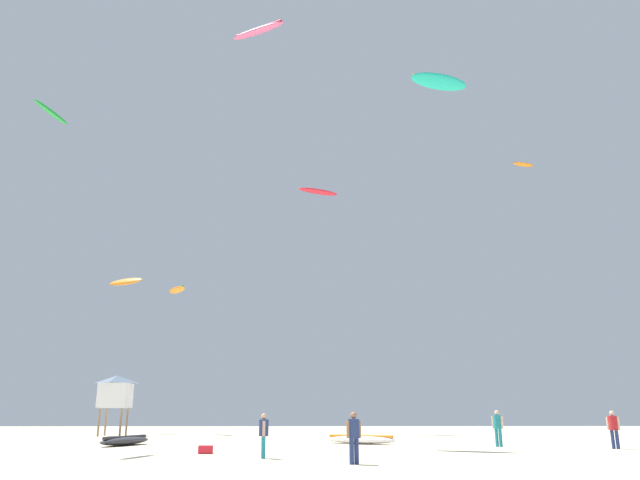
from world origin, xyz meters
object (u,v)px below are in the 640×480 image
object	(u,v)px
kite_aloft_6	(258,31)
kite_grounded_near	(125,441)
person_foreground	(354,433)
person_right	(613,426)
kite_aloft_1	(318,192)
kite_aloft_7	(51,112)
person_left	(498,425)
kite_grounded_mid	(361,440)
kite_aloft_2	(439,82)
kite_aloft_4	(523,164)
kite_aloft_3	(126,282)
kite_aloft_0	(177,290)
cooler_box	(206,450)
lifeguard_tower	(116,391)
person_midground	(264,432)

from	to	relation	value
kite_aloft_6	kite_grounded_near	bearing A→B (deg)	-169.95
kite_grounded_near	person_foreground	bearing A→B (deg)	-47.61
person_right	kite_aloft_6	size ratio (longest dim) A/B	0.44
kite_aloft_1	kite_aloft_7	xyz separation A→B (m)	(-14.20, -21.72, -3.83)
person_left	kite_grounded_mid	distance (m)	7.11
person_foreground	kite_aloft_2	bearing A→B (deg)	-53.72
kite_aloft_1	kite_aloft_4	world-z (taller)	kite_aloft_4
kite_aloft_4	kite_aloft_6	size ratio (longest dim) A/B	0.61
kite_aloft_6	kite_aloft_3	bearing A→B (deg)	125.01
kite_aloft_0	kite_aloft_3	size ratio (longest dim) A/B	0.81
kite_aloft_2	kite_aloft_7	bearing A→B (deg)	-166.67
kite_grounded_mid	cooler_box	world-z (taller)	kite_grounded_mid
person_right	kite_aloft_1	distance (m)	31.66
cooler_box	kite_aloft_4	world-z (taller)	kite_aloft_4
person_foreground	kite_aloft_4	world-z (taller)	kite_aloft_4
lifeguard_tower	cooler_box	xyz separation A→B (m)	(9.44, -18.70, -2.89)
person_midground	kite_aloft_2	world-z (taller)	kite_aloft_2
kite_grounded_near	kite_aloft_4	distance (m)	44.48
kite_aloft_0	kite_aloft_2	distance (m)	26.82
kite_aloft_1	person_foreground	bearing A→B (deg)	-88.92
kite_grounded_mid	kite_aloft_4	size ratio (longest dim) A/B	1.70
cooler_box	kite_aloft_2	bearing A→B (deg)	31.22
person_foreground	lifeguard_tower	xyz separation A→B (m)	(-15.08, 24.04, 2.09)
kite_aloft_6	kite_aloft_7	xyz separation A→B (m)	(-10.02, -5.08, -8.52)
person_left	kite_aloft_6	world-z (taller)	kite_aloft_6
person_right	kite_aloft_0	world-z (taller)	kite_aloft_0
kite_aloft_6	person_right	bearing A→B (deg)	-15.05
kite_aloft_2	person_midground	bearing A→B (deg)	-133.99
person_midground	kite_aloft_2	size ratio (longest dim) A/B	0.39
cooler_box	kite_aloft_6	distance (m)	25.95
person_foreground	cooler_box	distance (m)	7.81
kite_grounded_mid	kite_aloft_7	xyz separation A→B (m)	(-16.11, -5.12, 16.25)
kite_aloft_7	kite_grounded_mid	bearing A→B (deg)	17.62
person_midground	kite_aloft_6	xyz separation A→B (m)	(-1.61, 10.14, 24.07)
kite_aloft_3	kite_aloft_6	distance (m)	24.67
person_midground	kite_aloft_2	xyz separation A→B (m)	(9.78, 10.13, 20.60)
person_right	kite_aloft_2	xyz separation A→B (m)	(-6.01, 4.67, 20.53)
kite_grounded_mid	kite_aloft_0	size ratio (longest dim) A/B	1.35
lifeguard_tower	kite_aloft_1	bearing A→B (deg)	20.39
kite_grounded_mid	cooler_box	size ratio (longest dim) A/B	7.14
kite_aloft_1	kite_aloft_7	size ratio (longest dim) A/B	1.37
person_foreground	lifeguard_tower	distance (m)	28.46
person_left	kite_aloft_6	size ratio (longest dim) A/B	0.45
lifeguard_tower	kite_aloft_7	bearing A→B (deg)	-88.86
person_midground	person_right	size ratio (longest dim) A/B	0.94
kite_grounded_mid	kite_aloft_1	world-z (taller)	kite_aloft_1
person_right	kite_aloft_4	distance (m)	35.32
person_left	kite_aloft_6	distance (m)	27.24
kite_aloft_0	kite_aloft_4	world-z (taller)	kite_aloft_4
kite_aloft_4	kite_aloft_6	xyz separation A→B (m)	(-24.19, -20.57, 0.26)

